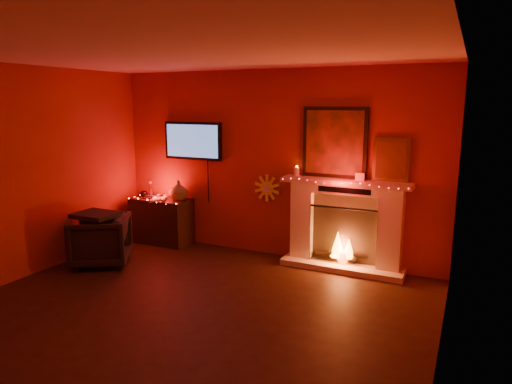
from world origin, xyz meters
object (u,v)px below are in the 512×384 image
(tv, at_px, (193,141))
(sunburst_clock, at_px, (267,188))
(fireplace, at_px, (344,216))
(armchair, at_px, (100,240))
(console_table, at_px, (163,218))

(tv, height_order, sunburst_clock, tv)
(fireplace, bearing_deg, armchair, -156.57)
(fireplace, relative_size, sunburst_clock, 5.45)
(tv, relative_size, sunburst_clock, 3.10)
(fireplace, distance_m, sunburst_clock, 1.23)
(tv, relative_size, armchair, 1.63)
(fireplace, height_order, console_table, fireplace)
(tv, bearing_deg, fireplace, -1.50)
(armchair, bearing_deg, fireplace, 81.48)
(fireplace, relative_size, armchair, 2.86)
(console_table, xyz_separation_m, armchair, (-0.16, -1.21, -0.06))
(sunburst_clock, xyz_separation_m, armchair, (-1.90, -1.43, -0.65))
(fireplace, height_order, armchair, fireplace)
(console_table, bearing_deg, fireplace, 2.49)
(fireplace, distance_m, armchair, 3.39)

